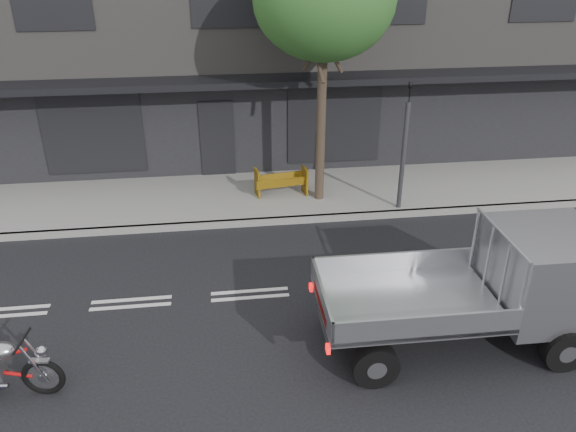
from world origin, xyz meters
The scene contains 8 objects.
ground centered at (0.00, 0.00, 0.00)m, with size 80.00×80.00×0.00m, color black.
sidewalk centered at (0.00, 4.70, 0.07)m, with size 32.00×3.20×0.15m, color gray.
kerb centered at (0.00, 3.10, 0.07)m, with size 32.00×0.20×0.15m, color gray.
building_main centered at (0.00, 11.30, 4.00)m, with size 26.00×10.00×8.00m, color slate.
street_tree centered at (2.20, 4.20, 5.28)m, with size 3.40×3.40×6.74m.
traffic_light_pole centered at (4.20, 3.35, 1.65)m, with size 0.12×0.12×3.50m.
flatbed_ute centered at (4.63, -1.98, 1.28)m, with size 4.88×2.07×2.25m.
construction_barrier centered at (1.19, 4.36, 0.55)m, with size 1.43×0.57×0.80m, color #F0A70C, non-canonical shape.
Camera 1 is at (-0.46, -9.64, 6.65)m, focal length 35.00 mm.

